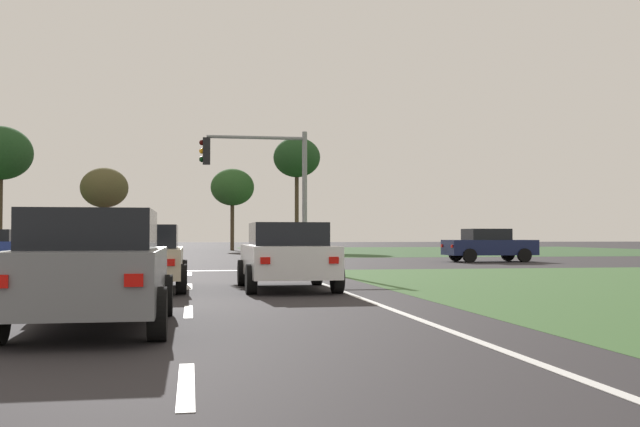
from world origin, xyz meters
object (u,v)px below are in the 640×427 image
pedestrian_at_median (125,235)px  treeline_third (104,188)px  treeline_second (0,154)px  car_red_near (116,241)px  car_navy_sixth (489,245)px  traffic_signal_near_right (265,174)px  car_grey_second (93,268)px  car_beige_third (142,257)px  treeline_fourth (232,188)px  car_white_fourth (287,255)px  treeline_fifth (297,158)px

pedestrian_at_median → treeline_third: (-3.07, 16.65, 3.77)m
treeline_third → treeline_second: bearing=176.6°
car_red_near → car_navy_sixth: size_ratio=1.06×
traffic_signal_near_right → car_navy_sixth: bearing=29.9°
car_grey_second → pedestrian_at_median: (-2.51, 34.78, 0.45)m
car_beige_third → treeline_fourth: treeline_fourth is taller
car_white_fourth → treeline_fifth: (6.41, 43.64, 6.82)m
treeline_second → treeline_third: size_ratio=1.48×
treeline_second → car_beige_third: bearing=-72.9°
car_navy_sixth → treeline_fourth: 30.32m
car_grey_second → treeline_third: (-5.57, 51.42, 4.22)m
car_white_fourth → treeline_fourth: bearing=88.5°
traffic_signal_near_right → treeline_third: bearing=105.1°
treeline_third → car_grey_second: bearing=-83.8°
car_navy_sixth → pedestrian_at_median: pedestrian_at_median is taller
car_beige_third → treeline_third: size_ratio=0.67×
car_beige_third → treeline_fourth: size_ratio=0.67×
car_red_near → treeline_third: treeline_third is taller
car_navy_sixth → treeline_fourth: (-10.45, 28.13, 4.36)m
treeline_second → treeline_fifth: 23.55m
car_beige_third → treeline_third: (-5.76, 44.39, 4.27)m
car_navy_sixth → car_beige_third: bearing=-43.4°
car_beige_third → treeline_second: (-13.80, 44.86, 6.94)m
car_grey_second → treeline_second: 54.09m
car_grey_second → car_beige_third: size_ratio=0.97×
car_white_fourth → treeline_fifth: treeline_fifth is taller
treeline_third → pedestrian_at_median: bearing=-79.6°
traffic_signal_near_right → car_white_fourth: bearing=-92.6°
treeline_third → treeline_fifth: treeline_fifth is taller
treeline_fourth → treeline_fifth: treeline_fifth is taller
treeline_second → car_white_fourth: bearing=-69.3°
traffic_signal_near_right → treeline_fourth: size_ratio=0.75×
car_grey_second → traffic_signal_near_right: traffic_signal_near_right is taller
car_beige_third → pedestrian_at_median: (-2.69, 27.74, 0.49)m
pedestrian_at_median → treeline_second: (-11.11, 17.12, 6.45)m
car_white_fourth → car_navy_sixth: size_ratio=1.00×
pedestrian_at_median → treeline_fifth: treeline_fifth is taller
treeline_second → treeline_fifth: size_ratio=1.06×
car_beige_third → treeline_third: 44.96m
car_white_fourth → treeline_fifth: size_ratio=0.45×
car_grey_second → treeline_second: size_ratio=0.44×
car_navy_sixth → treeline_second: 41.46m
car_white_fourth → treeline_fifth: bearing=81.6°
treeline_fourth → treeline_fifth: bearing=-6.2°
car_red_near → traffic_signal_near_right: 33.92m
car_beige_third → pedestrian_at_median: bearing=95.5°
car_red_near → traffic_signal_near_right: bearing=104.3°
pedestrian_at_median → car_white_fourth: bearing=-161.9°
car_red_near → treeline_fifth: bearing=-175.2°
car_grey_second → treeline_second: treeline_second is taller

